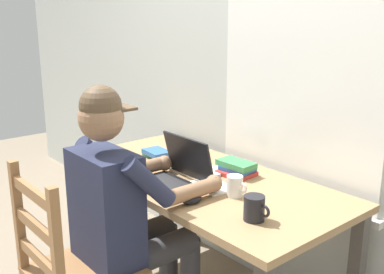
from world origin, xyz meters
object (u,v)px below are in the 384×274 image
desk (198,192)px  book_stack_side (237,168)px  laptop (175,175)px  coffee_mug_spare (192,153)px  coffee_mug_white (235,186)px  book_stack_main (157,153)px  wooden_chair (72,273)px  computer_mouse (192,199)px  seated_person (127,206)px  coffee_mug_dark (255,208)px

desk → book_stack_side: book_stack_side is taller
laptop → coffee_mug_spare: (-0.23, 0.31, -0.01)m
laptop → book_stack_side: 0.35m
coffee_mug_white → book_stack_main: coffee_mug_white is taller
coffee_mug_spare → book_stack_side: 0.32m
wooden_chair → computer_mouse: (0.21, 0.48, 0.27)m
seated_person → wooden_chair: seated_person is taller
book_stack_main → coffee_mug_spare: bearing=33.6°
desk → computer_mouse: computer_mouse is taller
coffee_mug_white → book_stack_side: (-0.20, 0.21, -0.01)m
wooden_chair → laptop: (-0.01, 0.56, 0.31)m
seated_person → coffee_mug_spare: (-0.24, 0.59, 0.07)m
wooden_chair → book_stack_main: 0.91m
book_stack_side → seated_person: bearing=-97.3°
laptop → book_stack_main: (-0.41, 0.19, -0.03)m
book_stack_side → computer_mouse: bearing=-72.2°
seated_person → computer_mouse: 0.30m
coffee_mug_dark → book_stack_side: (-0.42, 0.33, -0.02)m
desk → book_stack_main: book_stack_main is taller
wooden_chair → seated_person: bearing=90.0°
laptop → coffee_mug_spare: size_ratio=2.89×
seated_person → laptop: seated_person is taller
coffee_mug_dark → book_stack_main: (-0.92, 0.19, -0.03)m
book_stack_main → coffee_mug_dark: bearing=-11.4°
desk → wooden_chair: size_ratio=1.67×
laptop → computer_mouse: bearing=-19.4°
coffee_mug_dark → book_stack_side: 0.54m
book_stack_main → laptop: bearing=-24.8°
seated_person → laptop: size_ratio=3.75×
coffee_mug_spare → coffee_mug_dark: bearing=-22.2°
desk → coffee_mug_spare: coffee_mug_spare is taller
wooden_chair → coffee_mug_spare: 0.95m
coffee_mug_spare → book_stack_main: 0.22m
laptop → coffee_mug_dark: 0.51m
seated_person → laptop: 0.29m
seated_person → coffee_mug_dark: size_ratio=10.01×
seated_person → book_stack_main: size_ratio=7.01×
coffee_mug_white → coffee_mug_dark: coffee_mug_dark is taller
laptop → seated_person: bearing=-88.2°
seated_person → coffee_mug_spare: size_ratio=10.84×
computer_mouse → coffee_mug_dark: 0.31m
coffee_mug_white → coffee_mug_spare: (-0.52, 0.19, -0.00)m
coffee_mug_white → coffee_mug_spare: size_ratio=0.98×
coffee_mug_white → coffee_mug_dark: (0.23, -0.12, 0.00)m
computer_mouse → book_stack_main: bearing=157.0°
coffee_mug_spare → book_stack_main: bearing=-146.4°
coffee_mug_white → computer_mouse: bearing=-108.4°
wooden_chair → laptop: 0.64m
seated_person → coffee_mug_dark: (0.50, 0.29, 0.08)m
wooden_chair → coffee_mug_white: size_ratio=8.34×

